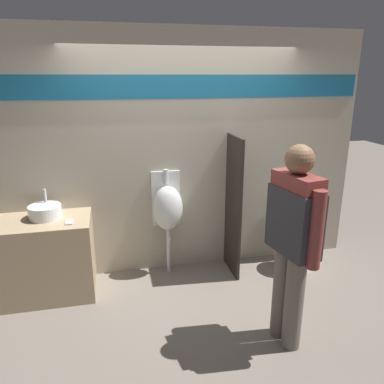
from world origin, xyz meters
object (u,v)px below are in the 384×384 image
object	(u,v)px
urinal_near_counter	(167,208)
toilet	(292,243)
person_in_vest	(293,234)
cell_phone	(69,222)
sink_basin	(45,212)

from	to	relation	value
urinal_near_counter	toilet	size ratio (longest dim) A/B	1.35
urinal_near_counter	person_in_vest	world-z (taller)	person_in_vest
cell_phone	person_in_vest	distance (m)	2.13
cell_phone	toilet	size ratio (longest dim) A/B	0.16
sink_basin	toilet	bearing A→B (deg)	-1.42
toilet	person_in_vest	world-z (taller)	person_in_vest
toilet	person_in_vest	bearing A→B (deg)	-118.76
sink_basin	toilet	xyz separation A→B (m)	(2.72, -0.07, -0.60)
urinal_near_counter	toilet	world-z (taller)	urinal_near_counter
cell_phone	urinal_near_counter	xyz separation A→B (m)	(1.02, 0.31, -0.04)
sink_basin	urinal_near_counter	xyz separation A→B (m)	(1.26, 0.12, -0.10)
sink_basin	cell_phone	distance (m)	0.31
sink_basin	person_in_vest	bearing A→B (deg)	-31.80
person_in_vest	sink_basin	bearing A→B (deg)	47.60
sink_basin	urinal_near_counter	bearing A→B (deg)	5.60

